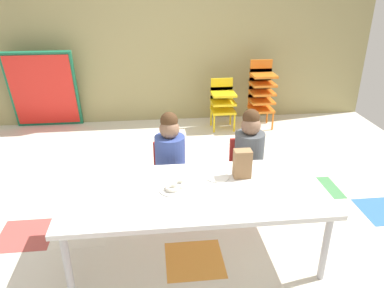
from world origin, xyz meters
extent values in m
cube|color=silver|center=(0.00, 0.00, -0.01)|extent=(5.81, 4.43, 0.02)
cube|color=silver|center=(-0.90, -0.45, 0.00)|extent=(0.43, 0.43, 0.00)
cube|color=orange|center=(0.00, -0.90, 0.00)|extent=(0.43, 0.43, 0.00)
cube|color=#478C51|center=(1.35, 0.00, 0.00)|extent=(0.43, 0.43, 0.00)
cube|color=#B24C47|center=(-1.35, -0.45, 0.00)|extent=(0.43, 0.43, 0.00)
cube|color=tan|center=(0.00, 2.21, 1.23)|extent=(5.81, 0.10, 2.46)
cube|color=white|center=(0.01, -0.82, 0.54)|extent=(1.87, 0.84, 0.04)
cylinder|color=#B2B2B7|center=(-0.84, -1.17, 0.26)|extent=(0.05, 0.05, 0.52)
cylinder|color=#B2B2B7|center=(0.87, -1.17, 0.26)|extent=(0.05, 0.05, 0.52)
cylinder|color=#B2B2B7|center=(-0.84, -0.46, 0.26)|extent=(0.05, 0.05, 0.52)
cylinder|color=#B2B2B7|center=(0.87, -0.46, 0.26)|extent=(0.05, 0.05, 0.52)
cube|color=red|center=(-0.13, -0.18, 0.30)|extent=(0.32, 0.30, 0.03)
cube|color=red|center=(-0.13, -0.03, 0.45)|extent=(0.29, 0.02, 0.30)
cylinder|color=#384C99|center=(-0.13, -0.18, 0.52)|extent=(0.32, 0.32, 0.38)
sphere|color=#8C664C|center=(-0.13, -0.18, 0.78)|extent=(0.17, 0.17, 0.17)
sphere|color=#472D19|center=(-0.13, -0.16, 0.85)|extent=(0.15, 0.15, 0.15)
cylinder|color=red|center=(-0.27, -0.31, 0.15)|extent=(0.02, 0.02, 0.28)
cylinder|color=red|center=(0.01, -0.31, 0.15)|extent=(0.02, 0.02, 0.28)
cylinder|color=red|center=(-0.27, -0.05, 0.15)|extent=(0.02, 0.02, 0.28)
cylinder|color=red|center=(0.01, -0.05, 0.15)|extent=(0.02, 0.02, 0.28)
cube|color=red|center=(0.57, -0.18, 0.30)|extent=(0.32, 0.30, 0.03)
cube|color=red|center=(0.57, -0.03, 0.45)|extent=(0.29, 0.02, 0.30)
cylinder|color=#4C5156|center=(0.57, -0.18, 0.52)|extent=(0.30, 0.30, 0.38)
sphere|color=#8C664C|center=(0.57, -0.18, 0.78)|extent=(0.17, 0.17, 0.17)
sphere|color=#472D19|center=(0.57, -0.16, 0.85)|extent=(0.15, 0.15, 0.15)
cylinder|color=red|center=(0.43, -0.31, 0.15)|extent=(0.02, 0.02, 0.28)
cylinder|color=red|center=(0.71, -0.31, 0.15)|extent=(0.02, 0.02, 0.28)
cylinder|color=red|center=(0.43, -0.05, 0.15)|extent=(0.02, 0.02, 0.28)
cylinder|color=red|center=(0.71, -0.05, 0.15)|extent=(0.02, 0.02, 0.28)
cube|color=yellow|center=(0.70, 1.71, 0.26)|extent=(0.32, 0.30, 0.03)
cube|color=yellow|center=(0.70, 1.85, 0.35)|extent=(0.30, 0.02, 0.18)
cube|color=yellow|center=(0.70, 1.71, 0.38)|extent=(0.32, 0.30, 0.03)
cube|color=yellow|center=(0.70, 1.85, 0.47)|extent=(0.30, 0.02, 0.18)
cube|color=yellow|center=(0.70, 1.71, 0.50)|extent=(0.32, 0.30, 0.03)
cube|color=yellow|center=(0.70, 1.85, 0.59)|extent=(0.30, 0.02, 0.18)
cylinder|color=yellow|center=(0.56, 1.58, 0.13)|extent=(0.02, 0.02, 0.26)
cylinder|color=yellow|center=(0.84, 1.58, 0.13)|extent=(0.02, 0.02, 0.26)
cylinder|color=yellow|center=(0.56, 1.84, 0.13)|extent=(0.02, 0.02, 0.26)
cylinder|color=yellow|center=(0.84, 1.84, 0.13)|extent=(0.02, 0.02, 0.26)
cube|color=orange|center=(1.24, 1.71, 0.26)|extent=(0.32, 0.30, 0.03)
cube|color=orange|center=(1.24, 1.85, 0.35)|extent=(0.30, 0.02, 0.18)
cube|color=orange|center=(1.24, 1.71, 0.38)|extent=(0.32, 0.30, 0.03)
cube|color=orange|center=(1.24, 1.85, 0.47)|extent=(0.30, 0.02, 0.18)
cube|color=orange|center=(1.24, 1.71, 0.50)|extent=(0.32, 0.30, 0.03)
cube|color=orange|center=(1.24, 1.85, 0.59)|extent=(0.30, 0.02, 0.18)
cube|color=orange|center=(1.24, 1.71, 0.62)|extent=(0.32, 0.30, 0.03)
cube|color=orange|center=(1.24, 1.85, 0.71)|extent=(0.30, 0.02, 0.18)
cube|color=orange|center=(1.24, 1.71, 0.74)|extent=(0.32, 0.30, 0.03)
cube|color=orange|center=(1.24, 1.85, 0.83)|extent=(0.30, 0.02, 0.18)
cylinder|color=orange|center=(1.10, 1.58, 0.13)|extent=(0.02, 0.02, 0.26)
cylinder|color=orange|center=(1.38, 1.58, 0.13)|extent=(0.02, 0.02, 0.26)
cylinder|color=orange|center=(1.10, 1.84, 0.13)|extent=(0.02, 0.02, 0.26)
cylinder|color=orange|center=(1.38, 1.84, 0.13)|extent=(0.02, 0.02, 0.26)
cube|color=#19724C|center=(-1.72, 2.02, 0.54)|extent=(0.90, 0.28, 1.09)
cube|color=red|center=(-1.72, 1.99, 0.54)|extent=(0.83, 0.23, 0.99)
cube|color=#9E754C|center=(0.39, -0.66, 0.67)|extent=(0.13, 0.09, 0.22)
cylinder|color=white|center=(-0.15, -0.80, 0.56)|extent=(0.18, 0.18, 0.01)
cylinder|color=white|center=(0.20, -0.65, 0.56)|extent=(0.18, 0.18, 0.01)
torus|color=white|center=(-0.15, -0.80, 0.58)|extent=(0.10, 0.10, 0.03)
torus|color=white|center=(-0.10, -0.74, 0.58)|extent=(0.12, 0.12, 0.04)
camera|label=1|loc=(-0.26, -3.10, 1.96)|focal=35.11mm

